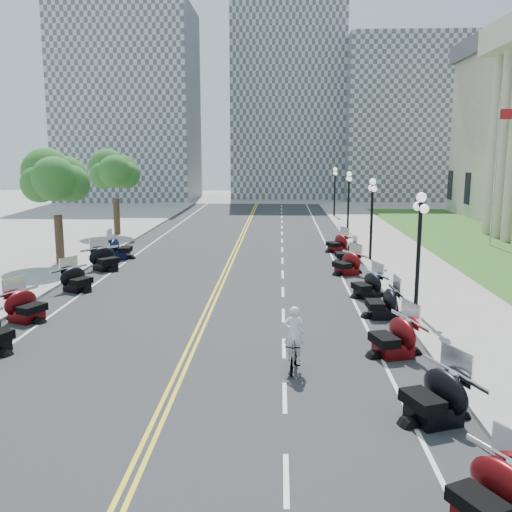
{
  "coord_description": "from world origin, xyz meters",
  "views": [
    {
      "loc": [
        3.03,
        -18.76,
        6.68
      ],
      "look_at": [
        1.95,
        6.71,
        2.0
      ],
      "focal_mm": 40.0,
      "sensor_mm": 36.0,
      "label": 1
    }
  ],
  "objects": [
    {
      "name": "motorcycle_s_6",
      "position": [
        -7.05,
        2.78,
        0.7
      ],
      "size": [
        2.64,
        2.64,
        1.41
      ],
      "primitive_type": null,
      "rotation": [
        0.0,
        0.0,
        1.16
      ],
      "color": "#590A0C",
      "rests_on": "road"
    },
    {
      "name": "distant_block_a",
      "position": [
        -18.0,
        62.0,
        13.0
      ],
      "size": [
        18.0,
        14.0,
        26.0
      ],
      "primitive_type": "cube",
      "color": "gray",
      "rests_on": "ground"
    },
    {
      "name": "ground",
      "position": [
        0.0,
        0.0,
        0.0
      ],
      "size": [
        160.0,
        160.0,
        0.0
      ],
      "primitive_type": "plane",
      "color": "gray"
    },
    {
      "name": "street_lamp_2",
      "position": [
        8.6,
        4.0,
        2.6
      ],
      "size": [
        0.5,
        1.2,
        4.9
      ],
      "primitive_type": null,
      "color": "black",
      "rests_on": "sidewalk_north"
    },
    {
      "name": "motorcycle_n_10",
      "position": [
        6.89,
        19.32,
        0.67
      ],
      "size": [
        2.54,
        2.54,
        1.35
      ],
      "primitive_type": null,
      "rotation": [
        0.0,
        0.0,
        -1.15
      ],
      "color": "#590A0C",
      "rests_on": "road"
    },
    {
      "name": "motorcycle_n_6",
      "position": [
        7.23,
        3.89,
        0.69
      ],
      "size": [
        2.08,
        2.08,
        1.37
      ],
      "primitive_type": null,
      "rotation": [
        0.0,
        0.0,
        -1.51
      ],
      "color": "black",
      "rests_on": "road"
    },
    {
      "name": "motorcycle_n_7",
      "position": [
        7.1,
        7.19,
        0.65
      ],
      "size": [
        2.4,
        2.4,
        1.3
      ],
      "primitive_type": null,
      "rotation": [
        0.0,
        0.0,
        -1.21
      ],
      "color": "black",
      "rests_on": "road"
    },
    {
      "name": "lane_dash_15",
      "position": [
        3.2,
        36.0,
        0.01
      ],
      "size": [
        0.12,
        2.0,
        0.0
      ],
      "primitive_type": "cube",
      "color": "white",
      "rests_on": "road"
    },
    {
      "name": "tree_3",
      "position": [
        -10.0,
        14.0,
        4.75
      ],
      "size": [
        4.8,
        4.8,
        9.2
      ],
      "primitive_type": null,
      "color": "#235619",
      "rests_on": "sidewalk_south"
    },
    {
      "name": "sidewalk_south",
      "position": [
        -10.5,
        10.0,
        0.07
      ],
      "size": [
        5.0,
        90.0,
        0.15
      ],
      "primitive_type": "cube",
      "color": "#9E9991",
      "rests_on": "ground"
    },
    {
      "name": "distant_block_c",
      "position": [
        22.0,
        65.0,
        11.0
      ],
      "size": [
        20.0,
        14.0,
        22.0
      ],
      "primitive_type": "cube",
      "color": "gray",
      "rests_on": "ground"
    },
    {
      "name": "centerline_yellow_a",
      "position": [
        -0.12,
        10.0,
        0.01
      ],
      "size": [
        0.12,
        90.0,
        0.0
      ],
      "primitive_type": "cube",
      "color": "yellow",
      "rests_on": "road"
    },
    {
      "name": "motorcycle_n_5",
      "position": [
        6.81,
        -0.56,
        0.73
      ],
      "size": [
        2.6,
        2.6,
        1.46
      ],
      "primitive_type": null,
      "rotation": [
        0.0,
        0.0,
        -1.27
      ],
      "color": "#590A0C",
      "rests_on": "road"
    },
    {
      "name": "lane_dash_7",
      "position": [
        3.2,
        4.0,
        0.01
      ],
      "size": [
        0.12,
        2.0,
        0.0
      ],
      "primitive_type": "cube",
      "color": "white",
      "rests_on": "road"
    },
    {
      "name": "street_lamp_3",
      "position": [
        8.6,
        16.0,
        2.6
      ],
      "size": [
        0.5,
        1.2,
        4.9
      ],
      "primitive_type": null,
      "color": "black",
      "rests_on": "sidewalk_north"
    },
    {
      "name": "lane_dash_4",
      "position": [
        3.2,
        -8.0,
        0.01
      ],
      "size": [
        0.12,
        2.0,
        0.0
      ],
      "primitive_type": "cube",
      "color": "white",
      "rests_on": "road"
    },
    {
      "name": "lane_dash_13",
      "position": [
        3.2,
        28.0,
        0.01
      ],
      "size": [
        0.12,
        2.0,
        0.0
      ],
      "primitive_type": "cube",
      "color": "white",
      "rests_on": "road"
    },
    {
      "name": "centerline_yellow_b",
      "position": [
        0.12,
        10.0,
        0.01
      ],
      "size": [
        0.12,
        90.0,
        0.0
      ],
      "primitive_type": "cube",
      "color": "yellow",
      "rests_on": "road"
    },
    {
      "name": "street_lamp_5",
      "position": [
        8.6,
        40.0,
        2.6
      ],
      "size": [
        0.5,
        1.2,
        4.9
      ],
      "primitive_type": null,
      "color": "black",
      "rests_on": "sidewalk_north"
    },
    {
      "name": "lane_dash_11",
      "position": [
        3.2,
        20.0,
        0.01
      ],
      "size": [
        0.12,
        2.0,
        0.0
      ],
      "primitive_type": "cube",
      "color": "white",
      "rests_on": "road"
    },
    {
      "name": "cyclist_rider",
      "position": [
        3.48,
        -2.07,
        1.82
      ],
      "size": [
        0.63,
        0.41,
        1.73
      ],
      "primitive_type": "imported",
      "rotation": [
        0.0,
        0.0,
        3.14
      ],
      "color": "silver",
      "rests_on": "bicycle"
    },
    {
      "name": "lane_dash_14",
      "position": [
        3.2,
        32.0,
        0.01
      ],
      "size": [
        0.12,
        2.0,
        0.0
      ],
      "primitive_type": "cube",
      "color": "white",
      "rests_on": "road"
    },
    {
      "name": "flagpole",
      "position": [
        18.0,
        22.0,
        5.0
      ],
      "size": [
        1.1,
        0.2,
        10.0
      ],
      "primitive_type": null,
      "color": "silver",
      "rests_on": "ground"
    },
    {
      "name": "distant_block_b",
      "position": [
        4.0,
        68.0,
        15.0
      ],
      "size": [
        16.0,
        12.0,
        30.0
      ],
      "primitive_type": "cube",
      "color": "gray",
      "rests_on": "ground"
    },
    {
      "name": "motorcycle_n_4",
      "position": [
        6.91,
        -5.24,
        0.75
      ],
      "size": [
        2.76,
        2.76,
        1.49
      ],
      "primitive_type": null,
      "rotation": [
        0.0,
        0.0,
        -1.2
      ],
      "color": "black",
      "rests_on": "road"
    },
    {
      "name": "edge_line_south",
      "position": [
        -6.4,
        10.0,
        0.01
      ],
      "size": [
        0.12,
        90.0,
        0.0
      ],
      "primitive_type": "cube",
      "color": "white",
      "rests_on": "road"
    },
    {
      "name": "lane_dash_6",
      "position": [
        3.2,
        0.0,
        0.01
      ],
      "size": [
        0.12,
        2.0,
        0.0
      ],
      "primitive_type": "cube",
      "color": "white",
      "rests_on": "road"
    },
    {
      "name": "street_lamp_4",
      "position": [
        8.6,
        28.0,
        2.6
      ],
      "size": [
        0.5,
        1.2,
        4.9
      ],
      "primitive_type": null,
      "color": "black",
      "rests_on": "sidewalk_north"
    },
    {
      "name": "motorcycle_n_9",
      "position": [
        7.03,
        15.29,
        0.66
      ],
      "size": [
        2.04,
        2.04,
        1.33
      ],
      "primitive_type": null,
      "rotation": [
        0.0,
        0.0,
        -1.49
      ],
      "color": "black",
      "rests_on": "road"
    },
    {
      "name": "bicycle",
      "position": [
        3.48,
        -2.07,
        0.48
      ],
      "size": [
        0.66,
        1.63,
        0.95
      ],
      "primitive_type": "imported",
      "rotation": [
        0.0,
        0.0,
        -0.14
      ],
      "color": "#A51414",
      "rests_on": "road"
    },
    {
      "name": "motorcycle_n_8",
      "position": [
        6.73,
        12.18,
        0.69
      ],
      "size": [
        2.68,
        2.68,
        1.38
      ],
      "primitive_type": null,
      "rotation": [
        0.0,
        0.0,
        -1.06
      ],
      "color": "#590A0C",
      "rests_on": "road"
    },
    {
      "name": "lane_dash_18",
      "position": [
        3.2,
        48.0,
        0.01
      ],
      "size": [
        0.12,
        2.0,
        0.0
      ],
      "primitive_type": "cube",
      "color": "white",
      "rests_on": "road"
    },
    {
      "name": "lawn",
      "position": [
        17.5,
        18.0,
        0.05
      ],
      "size": [
        9.0,
        60.0,
        0.1
      ],
      "primitive_type": "cube",
      "color": "#356023",
      "rests_on": "ground"
    },
    {
      "name": "lane_dash_17",
      "position": [
        3.2,
        44.0,
        0.01
      ],
      "size": [
        0.12,
        2.0,
        0.0
      ],
      "primitive_type": "cube",
      "color": "white",
      "rests_on": "road"
    },
    {
      "name": "tree_4",
      "position": [
        -10.0,
        26.0,
        4.75
      ],
      "size": [
        4.8,
        4.8,
        9.2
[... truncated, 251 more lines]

